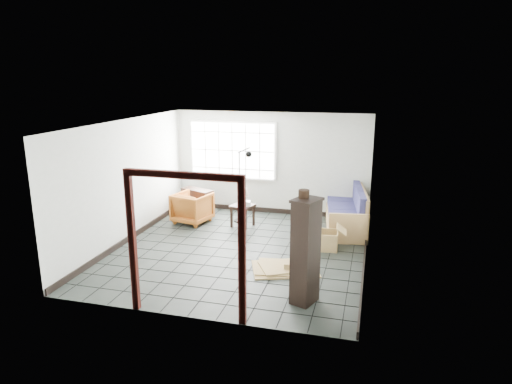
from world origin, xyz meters
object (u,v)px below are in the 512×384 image
(side_table, at_px, (243,209))
(tall_shelf, at_px, (305,251))
(futon_sofa, at_px, (348,213))
(armchair, at_px, (192,206))

(side_table, xyz_separation_m, tall_shelf, (1.99, -3.31, 0.43))
(futon_sofa, bearing_deg, armchair, -179.13)
(armchair, bearing_deg, side_table, -165.62)
(futon_sofa, distance_m, tall_shelf, 3.89)
(tall_shelf, bearing_deg, side_table, 142.13)
(side_table, relative_size, tall_shelf, 0.34)
(armchair, height_order, tall_shelf, tall_shelf)
(armchair, height_order, side_table, armchair)
(side_table, distance_m, tall_shelf, 3.89)
(armchair, xyz_separation_m, tall_shelf, (3.25, -3.29, 0.45))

